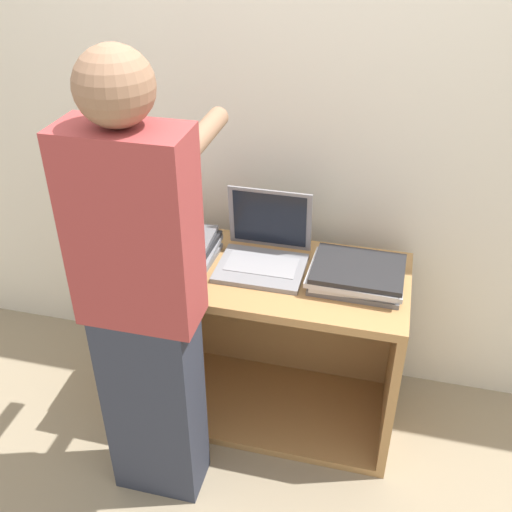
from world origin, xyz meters
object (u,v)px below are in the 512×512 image
object	(u,v)px
laptop_open	(264,251)
laptop_stack_left	(172,247)
person	(143,305)
laptop_stack_right	(357,275)

from	to	relation	value
laptop_open	laptop_stack_left	distance (m)	0.38
laptop_stack_left	person	bearing A→B (deg)	-80.27
laptop_open	laptop_stack_right	xyz separation A→B (m)	(0.38, -0.05, -0.02)
laptop_stack_right	laptop_open	bearing A→B (deg)	172.51
laptop_open	laptop_stack_left	world-z (taller)	laptop_open
laptop_stack_right	person	size ratio (longest dim) A/B	0.21
person	laptop_open	bearing A→B (deg)	60.23
laptop_open	laptop_stack_left	xyz separation A→B (m)	(-0.38, -0.05, -0.01)
laptop_stack_left	person	world-z (taller)	person
laptop_open	laptop_stack_right	distance (m)	0.38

